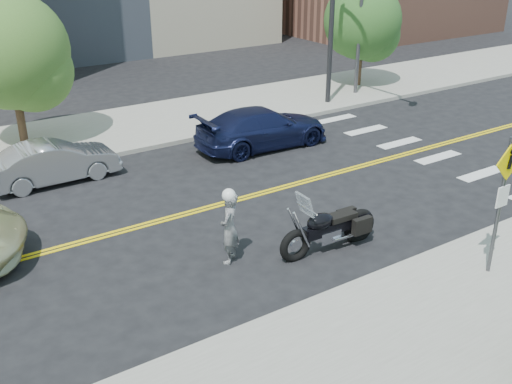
{
  "coord_description": "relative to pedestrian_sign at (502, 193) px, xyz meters",
  "views": [
    {
      "loc": [
        -5.99,
        -12.73,
        6.87
      ],
      "look_at": [
        1.05,
        -2.09,
        1.2
      ],
      "focal_mm": 42.0,
      "sensor_mm": 36.0,
      "label": 1
    }
  ],
  "objects": [
    {
      "name": "sidewalk_far",
      "position": [
        -4.2,
        13.81,
        -1.89
      ],
      "size": [
        60.0,
        5.0,
        0.15
      ],
      "primitive_type": "cube",
      "color": "#9E9B91",
      "rests_on": "ground_plane"
    },
    {
      "name": "parked_car_silver",
      "position": [
        -6.13,
        10.37,
        -1.36
      ],
      "size": [
        3.68,
        1.31,
        1.21
      ],
      "primitive_type": "imported",
      "rotation": [
        0.0,
        0.0,
        1.58
      ],
      "color": "gray",
      "rests_on": "ground"
    },
    {
      "name": "motorcyclist",
      "position": [
        -4.25,
        3.62,
        -1.08
      ],
      "size": [
        0.72,
        0.7,
        1.77
      ],
      "rotation": [
        0.0,
        0.0,
        3.87
      ],
      "color": "silver",
      "rests_on": "ground"
    },
    {
      "name": "sidewalk_near",
      "position": [
        -4.2,
        -1.19,
        -1.89
      ],
      "size": [
        60.0,
        5.0,
        0.15
      ],
      "primitive_type": "cube",
      "color": "#9E9B91",
      "rests_on": "ground_plane"
    },
    {
      "name": "parked_car_blue",
      "position": [
        0.61,
        9.53,
        -1.28
      ],
      "size": [
        4.73,
        2.04,
        1.36
      ],
      "primitive_type": "imported",
      "rotation": [
        0.0,
        0.0,
        1.54
      ],
      "color": "#171D45",
      "rests_on": "ground"
    },
    {
      "name": "tree_far_b",
      "position": [
        8.87,
        13.81,
        1.08
      ],
      "size": [
        3.45,
        3.45,
        4.76
      ],
      "rotation": [
        0.0,
        0.0,
        0.42
      ],
      "color": "#382619",
      "rests_on": "ground"
    },
    {
      "name": "tree_far_a",
      "position": [
        -6.14,
        13.92,
        1.3
      ],
      "size": [
        3.76,
        3.76,
        5.14
      ],
      "rotation": [
        0.0,
        0.0,
        -0.24
      ],
      "color": "#382619",
      "rests_on": "ground"
    },
    {
      "name": "pedestrian_sign",
      "position": [
        0.0,
        0.0,
        0.0
      ],
      "size": [
        0.78,
        0.08,
        3.0
      ],
      "color": "#4C4C51",
      "rests_on": "sidewalk_near"
    },
    {
      "name": "ground_plane",
      "position": [
        -4.2,
        6.31,
        -1.96
      ],
      "size": [
        120.0,
        120.0,
        0.0
      ],
      "primitive_type": "plane",
      "color": "black",
      "rests_on": "ground"
    },
    {
      "name": "motorcycle",
      "position": [
        -2.06,
        2.82,
        -1.18
      ],
      "size": [
        2.6,
        0.87,
        1.57
      ],
      "primitive_type": null,
      "rotation": [
        0.0,
        0.0,
        -0.03
      ],
      "color": "black",
      "rests_on": "ground"
    }
  ]
}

